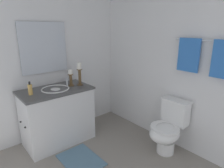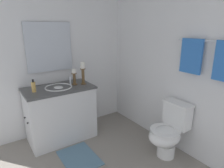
% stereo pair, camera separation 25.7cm
% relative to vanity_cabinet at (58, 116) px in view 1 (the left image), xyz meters
% --- Properties ---
extents(wall_back, '(2.96, 0.04, 2.45)m').
position_rel_vanity_cabinet_xyz_m(wall_back, '(1.16, 1.31, 0.80)').
color(wall_back, white).
rests_on(wall_back, ground).
extents(wall_left, '(0.04, 2.50, 2.45)m').
position_rel_vanity_cabinet_xyz_m(wall_left, '(-0.32, 0.06, 0.80)').
color(wall_left, white).
rests_on(wall_left, ground).
extents(vanity_cabinet, '(0.58, 1.01, 0.84)m').
position_rel_vanity_cabinet_xyz_m(vanity_cabinet, '(0.00, 0.00, 0.00)').
color(vanity_cabinet, silver).
rests_on(vanity_cabinet, ground).
extents(sink_basin, '(0.40, 0.40, 0.24)m').
position_rel_vanity_cabinet_xyz_m(sink_basin, '(0.00, 0.00, 0.38)').
color(sink_basin, white).
rests_on(sink_basin, vanity_cabinet).
extents(mirror, '(0.02, 0.69, 0.73)m').
position_rel_vanity_cabinet_xyz_m(mirror, '(-0.28, 0.00, 0.99)').
color(mirror, silver).
extents(candle_holder_tall, '(0.09, 0.09, 0.35)m').
position_rel_vanity_cabinet_xyz_m(candle_holder_tall, '(0.04, 0.39, 0.61)').
color(candle_holder_tall, brown).
rests_on(candle_holder_tall, vanity_cabinet).
extents(candle_holder_short, '(0.09, 0.09, 0.25)m').
position_rel_vanity_cabinet_xyz_m(candle_holder_short, '(-0.01, 0.26, 0.55)').
color(candle_holder_short, brown).
rests_on(candle_holder_short, vanity_cabinet).
extents(soap_bottle, '(0.06, 0.06, 0.18)m').
position_rel_vanity_cabinet_xyz_m(soap_bottle, '(0.01, -0.35, 0.49)').
color(soap_bottle, '#E5B259').
rests_on(soap_bottle, vanity_cabinet).
extents(toilet, '(0.39, 0.54, 0.75)m').
position_rel_vanity_cabinet_xyz_m(toilet, '(1.24, 1.03, -0.06)').
color(toilet, white).
rests_on(toilet, ground).
extents(towel_bar, '(0.85, 0.02, 0.02)m').
position_rel_vanity_cabinet_xyz_m(towel_bar, '(1.52, 1.25, 1.13)').
color(towel_bar, silver).
extents(towel_near_vanity, '(0.28, 0.03, 0.42)m').
position_rel_vanity_cabinet_xyz_m(towel_near_vanity, '(1.31, 1.23, 0.94)').
color(towel_near_vanity, blue).
rests_on(towel_near_vanity, towel_bar).
extents(towel_center, '(0.27, 0.03, 0.43)m').
position_rel_vanity_cabinet_xyz_m(towel_center, '(1.73, 1.23, 0.94)').
color(towel_center, blue).
rests_on(towel_center, towel_bar).
extents(bath_mat, '(0.60, 0.44, 0.02)m').
position_rel_vanity_cabinet_xyz_m(bath_mat, '(0.62, 0.00, -0.41)').
color(bath_mat, slate).
rests_on(bath_mat, ground).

